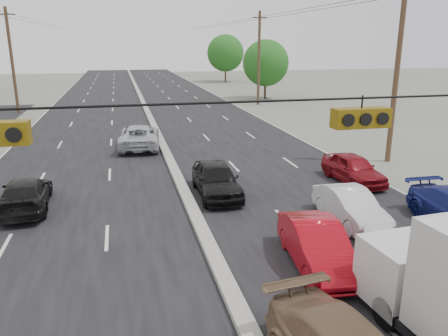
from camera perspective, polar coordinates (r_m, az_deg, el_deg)
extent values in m
cube|color=black|center=(37.60, -9.24, 5.54)|extent=(20.00, 160.00, 0.02)
cube|color=gray|center=(37.58, -9.25, 5.69)|extent=(0.50, 160.00, 0.20)
cylinder|color=#422D1E|center=(47.95, -25.95, 12.43)|extent=(0.30, 0.30, 10.00)
cube|color=#422D1E|center=(47.99, -26.61, 17.53)|extent=(1.60, 0.12, 0.12)
cylinder|color=#422D1E|center=(26.68, 21.60, 11.24)|extent=(0.30, 0.30, 10.00)
cylinder|color=#422D1E|center=(49.31, 4.58, 14.00)|extent=(0.30, 0.30, 10.00)
cube|color=#422D1E|center=(49.35, 4.70, 19.00)|extent=(1.60, 0.12, 0.12)
cylinder|color=black|center=(7.45, 7.56, 8.72)|extent=(25.00, 0.04, 0.04)
cube|color=#72590C|center=(8.15, 17.43, 6.26)|extent=(1.05, 0.30, 0.35)
cylinder|color=#382619|center=(55.09, 5.39, 10.30)|extent=(0.28, 0.28, 2.52)
sphere|color=#205215|center=(54.87, 5.47, 13.50)|extent=(5.60, 5.60, 5.60)
cylinder|color=#382619|center=(79.30, 0.18, 12.24)|extent=(0.28, 0.28, 2.88)
sphere|color=#205215|center=(79.15, 0.18, 14.78)|extent=(6.40, 6.40, 6.40)
cube|color=silver|center=(12.19, 23.80, -12.82)|extent=(2.27, 1.85, 1.62)
cylinder|color=black|center=(11.86, 20.50, -17.34)|extent=(0.32, 0.83, 0.81)
imported|color=#A60A15|center=(13.96, 12.06, -9.90)|extent=(1.96, 4.43, 1.41)
imported|color=black|center=(19.78, -1.01, -1.51)|extent=(1.84, 4.49, 1.53)
imported|color=silver|center=(17.45, 16.19, -4.95)|extent=(1.46, 4.07, 1.34)
imported|color=maroon|center=(22.56, 16.53, -0.11)|extent=(1.86, 4.22, 1.41)
imported|color=black|center=(19.96, -24.50, -3.15)|extent=(2.13, 4.66, 1.32)
imported|color=#B1B5B9|center=(29.43, -10.99, 4.07)|extent=(3.02, 5.71, 1.53)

